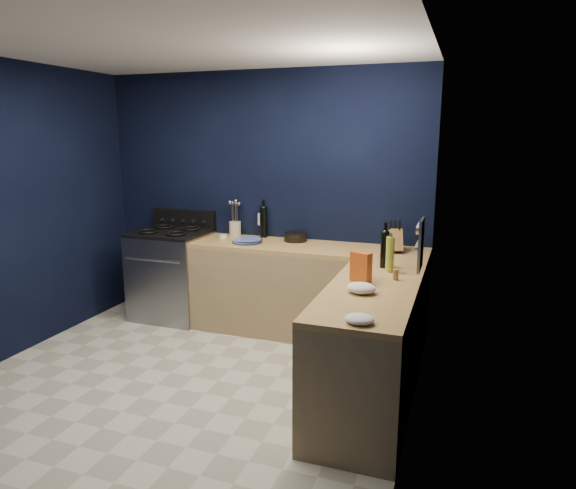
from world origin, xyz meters
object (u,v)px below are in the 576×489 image
at_px(gas_range, 172,276).
at_px(plate_stack, 247,241).
at_px(knife_block, 394,241).
at_px(crouton_bag, 361,267).
at_px(utensil_crock, 235,229).

bearing_deg(gas_range, plate_stack, -2.61).
bearing_deg(plate_stack, knife_block, 3.64).
xyz_separation_m(knife_block, crouton_bag, (-0.10, -1.07, 0.01)).
bearing_deg(gas_range, utensil_crock, 20.41).
height_order(utensil_crock, crouton_bag, crouton_bag).
height_order(gas_range, plate_stack, plate_stack).
bearing_deg(plate_stack, gas_range, 177.39).
height_order(gas_range, knife_block, knife_block).
relative_size(knife_block, crouton_bag, 0.91).
xyz_separation_m(gas_range, knife_block, (2.36, 0.05, 0.54)).
bearing_deg(knife_block, crouton_bag, -117.17).
bearing_deg(utensil_crock, plate_stack, -47.27).
bearing_deg(crouton_bag, utensil_crock, 165.45).
bearing_deg(utensil_crock, knife_block, -6.41).
xyz_separation_m(gas_range, plate_stack, (0.91, -0.04, 0.46)).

